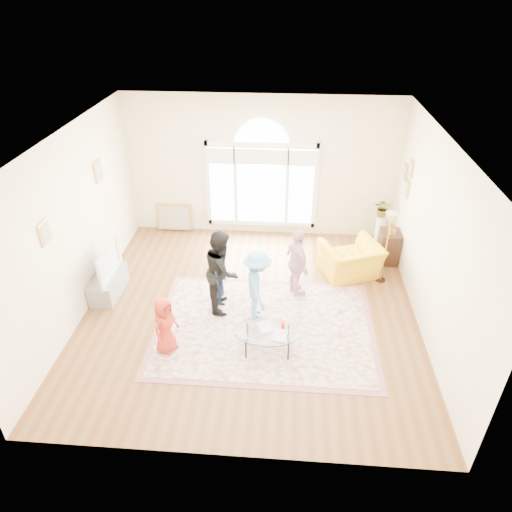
# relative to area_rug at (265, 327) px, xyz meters

# --- Properties ---
(ground) EXTENTS (6.00, 6.00, 0.00)m
(ground) POSITION_rel_area_rug_xyz_m (-0.30, 0.48, -0.01)
(ground) COLOR brown
(ground) RESTS_ON ground
(room_shell) EXTENTS (6.00, 6.00, 6.00)m
(room_shell) POSITION_rel_area_rug_xyz_m (-0.29, 3.31, 1.56)
(room_shell) COLOR beige
(room_shell) RESTS_ON ground
(area_rug) EXTENTS (3.60, 2.60, 0.02)m
(area_rug) POSITION_rel_area_rug_xyz_m (0.00, 0.00, 0.00)
(area_rug) COLOR beige
(area_rug) RESTS_ON ground
(rug_border) EXTENTS (3.80, 2.80, 0.01)m
(rug_border) POSITION_rel_area_rug_xyz_m (0.00, 0.00, -0.00)
(rug_border) COLOR #9B5C5C
(rug_border) RESTS_ON ground
(tv_console) EXTENTS (0.45, 1.00, 0.42)m
(tv_console) POSITION_rel_area_rug_xyz_m (-3.05, 0.78, 0.20)
(tv_console) COLOR gray
(tv_console) RESTS_ON ground
(television) EXTENTS (0.17, 1.05, 0.60)m
(television) POSITION_rel_area_rug_xyz_m (-3.04, 0.78, 0.71)
(television) COLOR black
(television) RESTS_ON tv_console
(coffee_table) EXTENTS (1.08, 0.70, 0.54)m
(coffee_table) POSITION_rel_area_rug_xyz_m (0.08, -0.57, 0.39)
(coffee_table) COLOR silver
(coffee_table) RESTS_ON ground
(armchair) EXTENTS (1.37, 1.29, 0.71)m
(armchair) POSITION_rel_area_rug_xyz_m (1.63, 1.78, 0.34)
(armchair) COLOR gold
(armchair) RESTS_ON ground
(side_cabinet) EXTENTS (0.40, 0.50, 0.70)m
(side_cabinet) POSITION_rel_area_rug_xyz_m (2.48, 2.38, 0.34)
(side_cabinet) COLOR black
(side_cabinet) RESTS_ON ground
(floor_lamp) EXTENTS (0.31, 0.31, 1.51)m
(floor_lamp) POSITION_rel_area_rug_xyz_m (2.25, 1.63, 1.27)
(floor_lamp) COLOR black
(floor_lamp) RESTS_ON ground
(plant_pedestal) EXTENTS (0.20, 0.20, 0.70)m
(plant_pedestal) POSITION_rel_area_rug_xyz_m (2.40, 3.10, 0.34)
(plant_pedestal) COLOR white
(plant_pedestal) RESTS_ON ground
(potted_plant) EXTENTS (0.45, 0.41, 0.42)m
(potted_plant) POSITION_rel_area_rug_xyz_m (2.40, 3.10, 0.90)
(potted_plant) COLOR #33722D
(potted_plant) RESTS_ON plant_pedestal
(leaning_picture) EXTENTS (0.80, 0.14, 0.62)m
(leaning_picture) POSITION_rel_area_rug_xyz_m (-2.35, 3.38, -0.01)
(leaning_picture) COLOR tan
(leaning_picture) RESTS_ON ground
(child_red) EXTENTS (0.49, 0.58, 1.01)m
(child_red) POSITION_rel_area_rug_xyz_m (-1.55, -0.67, 0.52)
(child_red) COLOR #B02E1F
(child_red) RESTS_ON area_rug
(child_navy) EXTENTS (0.28, 0.42, 1.14)m
(child_navy) POSITION_rel_area_rug_xyz_m (-0.85, 0.48, 0.58)
(child_navy) COLOR #0F1B33
(child_navy) RESTS_ON area_rug
(child_black) EXTENTS (0.65, 0.80, 1.56)m
(child_black) POSITION_rel_area_rug_xyz_m (-0.80, 0.55, 0.79)
(child_black) COLOR black
(child_black) RESTS_ON area_rug
(child_pink) EXTENTS (0.64, 0.87, 1.38)m
(child_pink) POSITION_rel_area_rug_xyz_m (0.54, 1.04, 0.70)
(child_pink) COLOR #E8A9BE
(child_pink) RESTS_ON area_rug
(child_blue) EXTENTS (0.68, 0.95, 1.32)m
(child_blue) POSITION_rel_area_rug_xyz_m (-0.15, 0.32, 0.67)
(child_blue) COLOR #64A9DD
(child_blue) RESTS_ON area_rug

